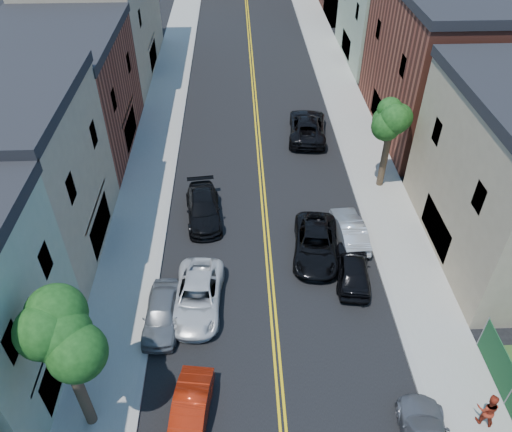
{
  "coord_description": "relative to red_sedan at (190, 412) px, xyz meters",
  "views": [
    {
      "loc": [
        -1.53,
        3.4,
        19.71
      ],
      "look_at": [
        -0.65,
        24.73,
        2.0
      ],
      "focal_mm": 34.6,
      "sensor_mm": 36.0,
      "label": 1
    }
  ],
  "objects": [
    {
      "name": "sidewalk_left",
      "position": [
        -4.1,
        26.12,
        -0.59
      ],
      "size": [
        3.2,
        100.0,
        0.15
      ],
      "primitive_type": "cube",
      "color": "gray",
      "rests_on": "ground"
    },
    {
      "name": "sidewalk_right",
      "position": [
        11.7,
        26.12,
        -0.59
      ],
      "size": [
        3.2,
        100.0,
        0.15
      ],
      "primitive_type": "cube",
      "color": "gray",
      "rests_on": "ground"
    },
    {
      "name": "curb_left",
      "position": [
        -2.35,
        26.12,
        -0.59
      ],
      "size": [
        0.3,
        100.0,
        0.15
      ],
      "primitive_type": "cube",
      "color": "gray",
      "rests_on": "ground"
    },
    {
      "name": "curb_right",
      "position": [
        9.95,
        26.12,
        -0.59
      ],
      "size": [
        0.3,
        100.0,
        0.15
      ],
      "primitive_type": "cube",
      "color": "gray",
      "rests_on": "ground"
    },
    {
      "name": "bldg_left_tan_near",
      "position": [
        -10.2,
        11.12,
        3.84
      ],
      "size": [
        9.0,
        10.0,
        9.0
      ],
      "primitive_type": "cube",
      "color": "#998466",
      "rests_on": "ground"
    },
    {
      "name": "bldg_left_brick",
      "position": [
        -10.2,
        22.12,
        3.34
      ],
      "size": [
        9.0,
        12.0,
        8.0
      ],
      "primitive_type": "cube",
      "color": "brown",
      "rests_on": "ground"
    },
    {
      "name": "bldg_left_tan_far",
      "position": [
        -10.2,
        36.12,
        4.09
      ],
      "size": [
        9.0,
        16.0,
        9.5
      ],
      "primitive_type": "cube",
      "color": "#998466",
      "rests_on": "ground"
    },
    {
      "name": "bldg_right_brick",
      "position": [
        17.8,
        24.12,
        4.34
      ],
      "size": [
        9.0,
        14.0,
        10.0
      ],
      "primitive_type": "cube",
      "color": "brown",
      "rests_on": "ground"
    },
    {
      "name": "bldg_right_palegrn",
      "position": [
        17.8,
        38.12,
        3.59
      ],
      "size": [
        9.0,
        12.0,
        8.5
      ],
      "primitive_type": "cube",
      "color": "gray",
      "rests_on": "ground"
    },
    {
      "name": "tree_left_mid",
      "position": [
        -4.08,
        0.13,
        5.92
      ],
      "size": [
        5.2,
        5.2,
        9.29
      ],
      "color": "#392B1C",
      "rests_on": "sidewalk_left"
    },
    {
      "name": "tree_right_far",
      "position": [
        11.72,
        16.13,
        5.1
      ],
      "size": [
        4.4,
        4.4,
        8.03
      ],
      "color": "#392B1C",
      "rests_on": "sidewalk_right"
    },
    {
      "name": "red_sedan",
      "position": [
        0.0,
        0.0,
        0.0
      ],
      "size": [
        1.92,
        4.17,
        1.32
      ],
      "primitive_type": "imported",
      "rotation": [
        0.0,
        0.0,
        -0.13
      ],
      "color": "#B9230C",
      "rests_on": "ground"
    },
    {
      "name": "white_pickup",
      "position": [
        0.0,
        6.16,
        0.05
      ],
      "size": [
        2.72,
        5.31,
        1.43
      ],
      "primitive_type": "imported",
      "rotation": [
        0.0,
        0.0,
        -0.07
      ],
      "color": "silver",
      "rests_on": "ground"
    },
    {
      "name": "grey_car_left",
      "position": [
        -1.7,
        5.17,
        0.04
      ],
      "size": [
        1.78,
        4.18,
        1.41
      ],
      "primitive_type": "imported",
      "rotation": [
        0.0,
        0.0,
        -0.03
      ],
      "color": "slate",
      "rests_on": "ground"
    },
    {
      "name": "black_car_left",
      "position": [
        0.0,
        13.26,
        0.06
      ],
      "size": [
        2.56,
        5.19,
        1.45
      ],
      "primitive_type": "imported",
      "rotation": [
        0.0,
        0.0,
        0.11
      ],
      "color": "black",
      "rests_on": "ground"
    },
    {
      "name": "black_car_right",
      "position": [
        8.23,
        7.8,
        0.08
      ],
      "size": [
        2.32,
        4.54,
        1.48
      ],
      "primitive_type": "imported",
      "rotation": [
        0.0,
        0.0,
        3.01
      ],
      "color": "black",
      "rests_on": "ground"
    },
    {
      "name": "silver_car_right",
      "position": [
        8.63,
        10.93,
        0.03
      ],
      "size": [
        1.75,
        4.29,
        1.38
      ],
      "primitive_type": "imported",
      "rotation": [
        0.0,
        0.0,
        3.21
      ],
      "color": "#B7BABF",
      "rests_on": "ground"
    },
    {
      "name": "dark_car_right_far",
      "position": [
        7.6,
        22.91,
        0.16
      ],
      "size": [
        3.36,
        6.16,
        1.64
      ],
      "primitive_type": "imported",
      "rotation": [
        0.0,
        0.0,
        3.03
      ],
      "color": "black",
      "rests_on": "ground"
    },
    {
      "name": "black_suv_lane",
      "position": [
        6.47,
        9.75,
        0.07
      ],
      "size": [
        3.09,
        5.53,
        1.46
      ],
      "primitive_type": "imported",
      "rotation": [
        0.0,
        0.0,
        -0.13
      ],
      "color": "black",
      "rests_on": "ground"
    },
    {
      "name": "pedestrian_right",
      "position": [
        12.02,
        -0.58,
        0.38
      ],
      "size": [
        1.06,
        0.96,
        1.79
      ],
      "primitive_type": "imported",
      "rotation": [
        0.0,
        0.0,
        2.74
      ],
      "color": "maroon",
      "rests_on": "sidewalk_right"
    }
  ]
}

